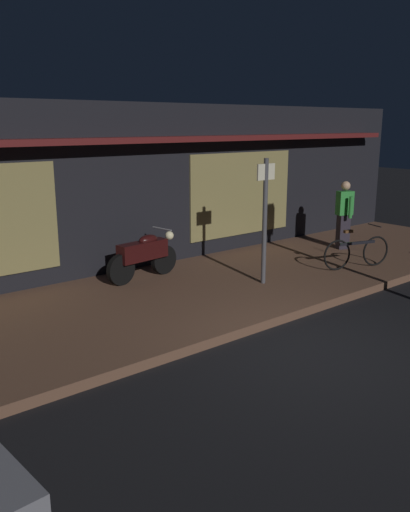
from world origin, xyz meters
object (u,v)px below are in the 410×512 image
(bicycle_parked, at_px, (357,252))
(sign_post, at_px, (265,214))
(motorcycle, at_px, (144,255))
(person_bystander, at_px, (344,214))

(bicycle_parked, bearing_deg, sign_post, 168.51)
(sign_post, bearing_deg, bicycle_parked, -11.49)
(motorcycle, xyz_separation_m, sign_post, (1.62, -1.71, 0.86))
(motorcycle, height_order, person_bystander, person_bystander)
(motorcycle, xyz_separation_m, bicycle_parked, (3.96, -2.19, -0.14))
(bicycle_parked, bearing_deg, person_bystander, 45.54)
(motorcycle, relative_size, person_bystander, 1.02)
(motorcycle, height_order, sign_post, sign_post)
(person_bystander, bearing_deg, sign_post, -166.94)
(bicycle_parked, relative_size, sign_post, 0.67)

